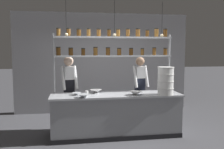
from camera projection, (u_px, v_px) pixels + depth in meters
ground_plane at (116, 135)px, 5.48m from camera, size 40.00×40.00×0.00m
back_wall at (103, 63)px, 7.53m from camera, size 5.20×0.12×2.95m
prep_counter at (116, 115)px, 5.43m from camera, size 2.80×0.76×0.92m
spice_shelf_unit at (113, 48)px, 5.61m from camera, size 2.69×0.28×2.36m
chef_left at (69, 88)px, 5.77m from camera, size 0.41×0.34×1.72m
chef_center at (140, 86)px, 6.19m from camera, size 0.38×0.31×1.70m
container_stack at (166, 81)px, 5.27m from camera, size 0.35×0.35×0.59m
prep_bowl_near_left at (135, 93)px, 5.29m from camera, size 0.27×0.27×0.07m
prep_bowl_center_front at (96, 91)px, 5.54m from camera, size 0.27×0.27×0.07m
prep_bowl_center_back at (77, 94)px, 5.27m from camera, size 0.19×0.19×0.05m
prep_bowl_near_right at (83, 96)px, 4.98m from camera, size 0.24×0.24×0.07m
serving_cup_front at (87, 93)px, 5.28m from camera, size 0.07×0.07×0.09m
pendant_light_row at (115, 33)px, 5.25m from camera, size 2.11×0.07×0.76m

